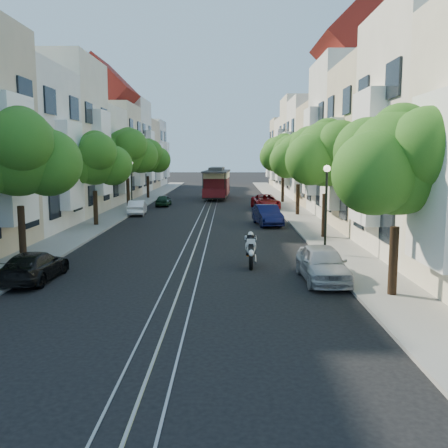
{
  "coord_description": "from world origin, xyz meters",
  "views": [
    {
      "loc": [
        1.73,
        -19.23,
        4.69
      ],
      "look_at": [
        1.53,
        3.69,
        1.57
      ],
      "focal_mm": 40.0,
      "sensor_mm": 36.0,
      "label": 1
    }
  ],
  "objects_px": {
    "tree_e_b": "(327,155)",
    "tree_w_a": "(19,155)",
    "sportbike_rider": "(251,247)",
    "lamp_west": "(131,179)",
    "parked_car_e_near": "(323,263)",
    "tree_w_b": "(95,161)",
    "parked_car_w_far": "(163,201)",
    "parked_car_w_near": "(35,266)",
    "tree_e_d": "(284,154)",
    "parked_car_e_mid": "(267,215)",
    "tree_e_a": "(400,165)",
    "lamp_east": "(326,196)",
    "tree_w_d": "(148,157)",
    "tree_w_c": "(128,152)",
    "cable_car": "(217,182)",
    "parked_car_w_mid": "(137,207)",
    "parked_car_e_far": "(266,202)",
    "tree_e_c": "(299,157)"
  },
  "relations": [
    {
      "from": "tree_e_b",
      "to": "parked_car_e_mid",
      "type": "relative_size",
      "value": 1.6
    },
    {
      "from": "tree_w_c",
      "to": "lamp_west",
      "type": "xyz_separation_m",
      "value": [
        0.84,
        -2.98,
        -2.22
      ]
    },
    {
      "from": "lamp_west",
      "to": "parked_car_w_near",
      "type": "height_order",
      "value": "lamp_west"
    },
    {
      "from": "tree_w_c",
      "to": "cable_car",
      "type": "height_order",
      "value": "tree_w_c"
    },
    {
      "from": "parked_car_e_mid",
      "to": "tree_w_c",
      "type": "bearing_deg",
      "value": 130.69
    },
    {
      "from": "tree_e_a",
      "to": "parked_car_e_far",
      "type": "bearing_deg",
      "value": 94.49
    },
    {
      "from": "parked_car_e_near",
      "to": "parked_car_e_mid",
      "type": "distance_m",
      "value": 15.47
    },
    {
      "from": "tree_e_d",
      "to": "parked_car_e_mid",
      "type": "height_order",
      "value": "tree_e_d"
    },
    {
      "from": "sportbike_rider",
      "to": "cable_car",
      "type": "xyz_separation_m",
      "value": [
        -2.24,
        33.98,
        1.05
      ]
    },
    {
      "from": "tree_w_a",
      "to": "parked_car_e_near",
      "type": "bearing_deg",
      "value": -12.55
    },
    {
      "from": "tree_w_c",
      "to": "parked_car_e_near",
      "type": "height_order",
      "value": "tree_w_c"
    },
    {
      "from": "tree_w_d",
      "to": "parked_car_w_far",
      "type": "relative_size",
      "value": 2.08
    },
    {
      "from": "tree_w_d",
      "to": "parked_car_e_near",
      "type": "bearing_deg",
      "value": -71.33
    },
    {
      "from": "tree_e_c",
      "to": "parked_car_w_near",
      "type": "height_order",
      "value": "tree_e_c"
    },
    {
      "from": "parked_car_e_mid",
      "to": "parked_car_e_far",
      "type": "distance_m",
      "value": 10.51
    },
    {
      "from": "tree_e_d",
      "to": "cable_car",
      "type": "bearing_deg",
      "value": 144.94
    },
    {
      "from": "lamp_west",
      "to": "cable_car",
      "type": "xyz_separation_m",
      "value": [
        6.75,
        13.75,
        -0.97
      ]
    },
    {
      "from": "tree_w_c",
      "to": "parked_car_e_near",
      "type": "distance_m",
      "value": 28.94
    },
    {
      "from": "tree_e_b",
      "to": "parked_car_e_mid",
      "type": "xyz_separation_m",
      "value": [
        -2.86,
        5.68,
        -4.04
      ]
    },
    {
      "from": "tree_e_a",
      "to": "lamp_east",
      "type": "bearing_deg",
      "value": 97.79
    },
    {
      "from": "tree_w_c",
      "to": "tree_w_d",
      "type": "distance_m",
      "value": 11.01
    },
    {
      "from": "tree_e_b",
      "to": "tree_w_a",
      "type": "height_order",
      "value": "same"
    },
    {
      "from": "tree_e_b",
      "to": "parked_car_w_far",
      "type": "xyz_separation_m",
      "value": [
        -11.66,
        18.62,
        -4.2
      ]
    },
    {
      "from": "tree_w_b",
      "to": "parked_car_e_near",
      "type": "relative_size",
      "value": 1.57
    },
    {
      "from": "tree_w_a",
      "to": "tree_w_c",
      "type": "relative_size",
      "value": 0.94
    },
    {
      "from": "tree_w_a",
      "to": "tree_w_b",
      "type": "relative_size",
      "value": 1.07
    },
    {
      "from": "tree_e_d",
      "to": "parked_car_e_near",
      "type": "relative_size",
      "value": 1.72
    },
    {
      "from": "tree_w_b",
      "to": "lamp_west",
      "type": "bearing_deg",
      "value": 84.03
    },
    {
      "from": "parked_car_w_mid",
      "to": "parked_car_w_far",
      "type": "bearing_deg",
      "value": -104.42
    },
    {
      "from": "sportbike_rider",
      "to": "parked_car_e_near",
      "type": "relative_size",
      "value": 0.53
    },
    {
      "from": "parked_car_e_near",
      "to": "tree_w_b",
      "type": "bearing_deg",
      "value": 128.57
    },
    {
      "from": "tree_e_b",
      "to": "cable_car",
      "type": "height_order",
      "value": "tree_e_b"
    },
    {
      "from": "parked_car_w_far",
      "to": "tree_e_b",
      "type": "bearing_deg",
      "value": 122.75
    },
    {
      "from": "tree_w_b",
      "to": "cable_car",
      "type": "bearing_deg",
      "value": 70.78
    },
    {
      "from": "tree_e_c",
      "to": "lamp_east",
      "type": "relative_size",
      "value": 1.57
    },
    {
      "from": "lamp_east",
      "to": "parked_car_w_mid",
      "type": "height_order",
      "value": "lamp_east"
    },
    {
      "from": "tree_w_b",
      "to": "cable_car",
      "type": "height_order",
      "value": "tree_w_b"
    },
    {
      "from": "parked_car_w_near",
      "to": "tree_e_c",
      "type": "bearing_deg",
      "value": -120.01
    },
    {
      "from": "sportbike_rider",
      "to": "tree_e_b",
      "type": "bearing_deg",
      "value": 58.58
    },
    {
      "from": "tree_e_b",
      "to": "parked_car_w_near",
      "type": "height_order",
      "value": "tree_e_b"
    },
    {
      "from": "tree_w_a",
      "to": "lamp_east",
      "type": "relative_size",
      "value": 1.61
    },
    {
      "from": "parked_car_w_near",
      "to": "parked_car_w_far",
      "type": "height_order",
      "value": "parked_car_w_near"
    },
    {
      "from": "tree_w_d",
      "to": "lamp_west",
      "type": "bearing_deg",
      "value": -86.56
    },
    {
      "from": "tree_w_b",
      "to": "parked_car_w_far",
      "type": "height_order",
      "value": "tree_w_b"
    },
    {
      "from": "tree_e_d",
      "to": "cable_car",
      "type": "height_order",
      "value": "tree_e_d"
    },
    {
      "from": "tree_w_c",
      "to": "parked_car_e_far",
      "type": "xyz_separation_m",
      "value": [
        12.19,
        0.17,
        -4.42
      ]
    },
    {
      "from": "lamp_west",
      "to": "parked_car_e_near",
      "type": "distance_m",
      "value": 25.66
    },
    {
      "from": "tree_w_a",
      "to": "tree_w_b",
      "type": "height_order",
      "value": "tree_w_a"
    },
    {
      "from": "tree_w_b",
      "to": "lamp_east",
      "type": "relative_size",
      "value": 1.51
    },
    {
      "from": "tree_e_a",
      "to": "parked_car_w_mid",
      "type": "bearing_deg",
      "value": 118.56
    }
  ]
}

